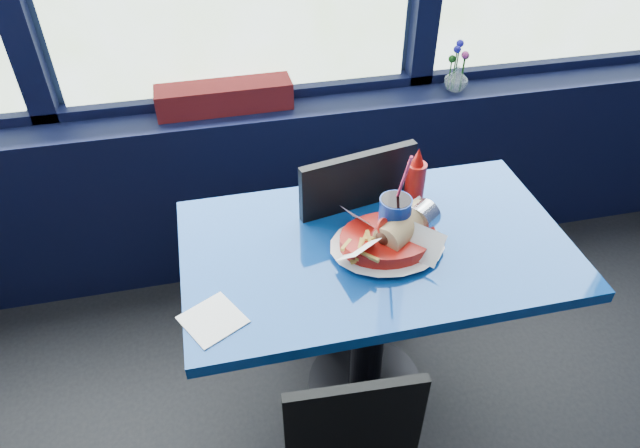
{
  "coord_description": "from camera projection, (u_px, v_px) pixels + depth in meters",
  "views": [
    {
      "loc": [
        -0.16,
        0.74,
        1.92
      ],
      "look_at": [
        0.12,
        1.98,
        0.88
      ],
      "focal_mm": 32.0,
      "sensor_mm": 36.0,
      "label": 1
    }
  ],
  "objects": [
    {
      "name": "soda_cup",
      "position": [
        394.0,
        219.0,
        1.73
      ],
      "size": [
        0.1,
        0.1,
        0.33
      ],
      "rotation": [
        0.0,
        0.0,
        -0.43
      ],
      "color": "navy",
      "rests_on": "near_table"
    },
    {
      "name": "ketchup_bottle",
      "position": [
        415.0,
        184.0,
        1.84
      ],
      "size": [
        0.06,
        0.06,
        0.24
      ],
      "color": "#A8110B",
      "rests_on": "near_table"
    },
    {
      "name": "planter_box",
      "position": [
        225.0,
        97.0,
        2.3
      ],
      "size": [
        0.55,
        0.14,
        0.11
      ],
      "primitive_type": "cube",
      "rotation": [
        0.0,
        0.0,
        0.01
      ],
      "color": "maroon",
      "rests_on": "window_sill"
    },
    {
      "name": "napkin",
      "position": [
        213.0,
        320.0,
        1.53
      ],
      "size": [
        0.2,
        0.2,
        0.0
      ],
      "primitive_type": "cube",
      "rotation": [
        0.0,
        0.0,
        0.5
      ],
      "color": "white",
      "rests_on": "near_table"
    },
    {
      "name": "near_table",
      "position": [
        373.0,
        284.0,
        1.89
      ],
      "size": [
        1.2,
        0.7,
        0.75
      ],
      "color": "black",
      "rests_on": "ground"
    },
    {
      "name": "flower_vase",
      "position": [
        457.0,
        76.0,
        2.43
      ],
      "size": [
        0.12,
        0.12,
        0.22
      ],
      "rotation": [
        0.0,
        0.0,
        -0.16
      ],
      "color": "silver",
      "rests_on": "window_sill"
    },
    {
      "name": "food_basket",
      "position": [
        390.0,
        238.0,
        1.73
      ],
      "size": [
        0.35,
        0.35,
        0.12
      ],
      "rotation": [
        0.0,
        0.0,
        0.2
      ],
      "color": "#A8110B",
      "rests_on": "near_table"
    },
    {
      "name": "chair_near_back",
      "position": [
        352.0,
        228.0,
        2.14
      ],
      "size": [
        0.51,
        0.51,
        0.95
      ],
      "rotation": [
        0.0,
        0.0,
        3.34
      ],
      "color": "black",
      "rests_on": "ground"
    },
    {
      "name": "window_sill",
      "position": [
        252.0,
        187.0,
        2.6
      ],
      "size": [
        5.0,
        0.26,
        0.8
      ],
      "primitive_type": "cube",
      "color": "black",
      "rests_on": "ground"
    }
  ]
}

